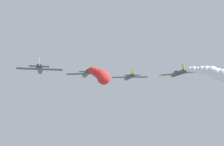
% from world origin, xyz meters
% --- Properties ---
extents(airplane_lead, '(9.57, 10.35, 2.33)m').
position_xyz_m(airplane_lead, '(6.12, 11.02, 109.25)').
color(airplane_lead, '#333842').
extents(airplane_left_inner, '(9.57, 10.35, 2.34)m').
position_xyz_m(airplane_left_inner, '(-5.92, 1.19, 109.00)').
color(airplane_left_inner, '#333842').
extents(smoke_trail_left_inner, '(3.03, 16.69, 4.68)m').
position_xyz_m(smoke_trail_left_inner, '(-5.00, -17.20, 107.07)').
color(smoke_trail_left_inner, red).
extents(airplane_right_inner, '(9.54, 10.35, 2.56)m').
position_xyz_m(airplane_right_inner, '(16.21, 0.81, 109.37)').
color(airplane_right_inner, '#333842').
extents(smoke_trail_right_inner, '(3.75, 17.35, 4.46)m').
position_xyz_m(smoke_trail_right_inner, '(17.35, -17.94, 107.63)').
color(smoke_trail_right_inner, white).
extents(airplane_left_outer, '(9.57, 10.35, 2.33)m').
position_xyz_m(airplane_left_outer, '(-16.34, -10.31, 108.68)').
color(airplane_left_outer, '#333842').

